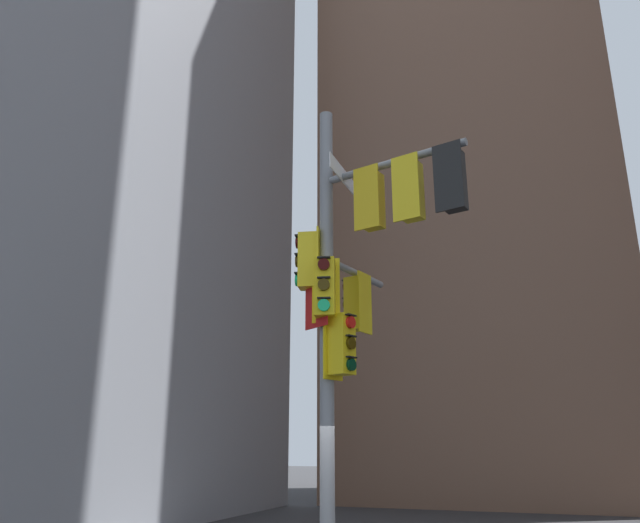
# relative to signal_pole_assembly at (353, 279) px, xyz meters

# --- Properties ---
(building_mid_block) EXTENTS (12.41, 12.41, 38.14)m
(building_mid_block) POSITION_rel_signal_pole_assembly_xyz_m (0.30, 20.08, 14.14)
(building_mid_block) COLOR brown
(building_mid_block) RESTS_ON ground
(signal_pole_assembly) EXTENTS (3.21, 2.87, 8.25)m
(signal_pole_assembly) POSITION_rel_signal_pole_assembly_xyz_m (0.00, 0.00, 0.00)
(signal_pole_assembly) COLOR gray
(signal_pole_assembly) RESTS_ON ground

